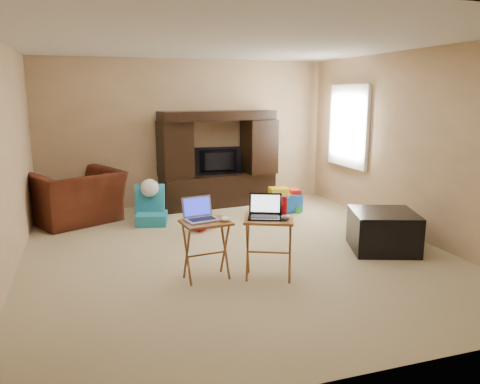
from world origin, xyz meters
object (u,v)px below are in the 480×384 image
object	(u,v)px
entertainment_center	(218,159)
tray_table_left	(206,250)
water_bottle	(284,206)
recliner	(77,197)
plush_toy	(201,218)
ottoman	(383,231)
laptop_left	(202,210)
mouse_left	(225,219)
push_toy	(284,200)
tray_table_right	(269,248)
mouse_right	(285,218)
television	(219,161)
laptop_right	(265,207)
child_rocker	(151,205)

from	to	relation	value
entertainment_center	tray_table_left	bearing A→B (deg)	-114.71
water_bottle	recliner	bearing A→B (deg)	126.78
plush_toy	ottoman	world-z (taller)	ottoman
laptop_left	mouse_left	distance (m)	0.26
push_toy	water_bottle	size ratio (longest dim) A/B	2.83
plush_toy	tray_table_right	xyz separation A→B (m)	(0.27, -1.91, 0.13)
mouse_right	water_bottle	distance (m)	0.22
television	laptop_right	distance (m)	3.31
ottoman	entertainment_center	bearing A→B (deg)	114.04
entertainment_center	plush_toy	size ratio (longest dim) A/B	5.08
tray_table_right	laptop_right	distance (m)	0.45
television	tray_table_right	xyz separation A→B (m)	(-0.39, -3.30, -0.46)
mouse_right	water_bottle	world-z (taller)	water_bottle
child_rocker	plush_toy	bearing A→B (deg)	-29.37
tray_table_right	mouse_right	xyz separation A→B (m)	(0.13, -0.12, 0.36)
television	laptop_left	bearing A→B (deg)	73.75
laptop_right	child_rocker	bearing A→B (deg)	132.08
recliner	ottoman	world-z (taller)	recliner
ottoman	tray_table_left	distance (m)	2.34
laptop_left	water_bottle	world-z (taller)	laptop_left
tray_table_left	push_toy	bearing A→B (deg)	44.49
tray_table_right	water_bottle	xyz separation A→B (m)	(0.20, 0.08, 0.43)
tray_table_left	laptop_right	bearing A→B (deg)	-21.96
recliner	push_toy	size ratio (longest dim) A/B	2.12
laptop_left	water_bottle	distance (m)	0.87
laptop_right	mouse_left	xyz separation A→B (m)	(-0.40, 0.09, -0.12)
television	laptop_left	distance (m)	3.26
push_toy	water_bottle	xyz separation A→B (m)	(-1.08, -2.46, 0.54)
tray_table_left	mouse_right	bearing A→B (deg)	-28.21
mouse_right	television	bearing A→B (deg)	85.70
ottoman	mouse_right	bearing A→B (deg)	-161.39
recliner	child_rocker	xyz separation A→B (m)	(1.06, -0.46, -0.10)
entertainment_center	laptop_right	xyz separation A→B (m)	(-0.43, -3.33, -0.04)
recliner	push_toy	bearing A→B (deg)	146.39
child_rocker	tray_table_left	world-z (taller)	tray_table_left
laptop_left	mouse_right	world-z (taller)	laptop_left
mouse_left	mouse_right	xyz separation A→B (m)	(0.57, -0.23, 0.03)
entertainment_center	mouse_right	size ratio (longest dim) A/B	15.01
child_rocker	plush_toy	size ratio (longest dim) A/B	1.50
push_toy	laptop_right	distance (m)	2.90
entertainment_center	ottoman	bearing A→B (deg)	-72.81
plush_toy	push_toy	size ratio (longest dim) A/B	0.69
mouse_right	child_rocker	bearing A→B (deg)	111.32
push_toy	mouse_left	distance (m)	3.00
plush_toy	mouse_left	size ratio (longest dim) A/B	3.08
recliner	water_bottle	world-z (taller)	water_bottle
recliner	tray_table_left	bearing A→B (deg)	89.20
water_bottle	plush_toy	bearing A→B (deg)	104.47
mouse_right	laptop_right	bearing A→B (deg)	140.53
entertainment_center	tray_table_left	size ratio (longest dim) A/B	3.18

